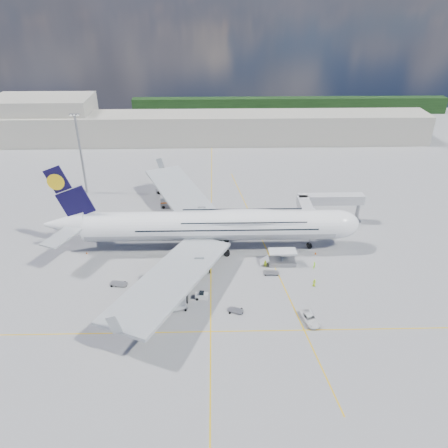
{
  "coord_description": "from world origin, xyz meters",
  "views": [
    {
      "loc": [
        1.12,
        -83.8,
        59.25
      ],
      "look_at": [
        3.24,
        8.0,
        8.29
      ],
      "focal_mm": 35.0,
      "sensor_mm": 36.0,
      "label": 1
    }
  ],
  "objects_px": {
    "catering_truck_outer": "(167,188)",
    "crew_loader": "(265,264)",
    "cone_tail": "(87,253)",
    "dolly_nose_near": "(271,273)",
    "dolly_row_b": "(121,284)",
    "jet_bridge": "(321,204)",
    "service_van": "(310,319)",
    "cargo_loader": "(281,259)",
    "cone_wing_left_inner": "(158,231)",
    "cone_wing_right_outer": "(122,301)",
    "dolly_row_c": "(179,305)",
    "dolly_row_a": "(147,277)",
    "crew_wing": "(192,267)",
    "catering_truck_inner": "(169,202)",
    "dolly_nose_far": "(236,310)",
    "crew_tug": "(184,290)",
    "cone_wing_right_inner": "(153,283)",
    "dolly_back": "(118,284)",
    "crew_van": "(314,283)",
    "cone_nose": "(315,253)",
    "light_mast": "(81,153)",
    "crew_nose": "(314,265)",
    "airliner": "(212,225)",
    "baggage_tug": "(202,296)",
    "cone_wing_left_outer": "(173,204)"
  },
  "relations": [
    {
      "from": "crew_van",
      "to": "crew_tug",
      "type": "distance_m",
      "value": 28.77
    },
    {
      "from": "catering_truck_outer",
      "to": "crew_nose",
      "type": "bearing_deg",
      "value": -26.76
    },
    {
      "from": "dolly_nose_far",
      "to": "crew_tug",
      "type": "height_order",
      "value": "crew_tug"
    },
    {
      "from": "catering_truck_inner",
      "to": "crew_nose",
      "type": "xyz_separation_m",
      "value": [
        36.92,
        -33.26,
        -0.67
      ]
    },
    {
      "from": "dolly_nose_far",
      "to": "catering_truck_outer",
      "type": "distance_m",
      "value": 60.73
    },
    {
      "from": "dolly_row_c",
      "to": "dolly_row_a",
      "type": "bearing_deg",
      "value": 104.34
    },
    {
      "from": "dolly_row_c",
      "to": "crew_nose",
      "type": "height_order",
      "value": "dolly_row_c"
    },
    {
      "from": "airliner",
      "to": "dolly_row_b",
      "type": "xyz_separation_m",
      "value": [
        -20.25,
        -14.73,
        -6.56
      ]
    },
    {
      "from": "crew_wing",
      "to": "catering_truck_inner",
      "type": "bearing_deg",
      "value": 27.65
    },
    {
      "from": "catering_truck_outer",
      "to": "crew_loader",
      "type": "height_order",
      "value": "catering_truck_outer"
    },
    {
      "from": "baggage_tug",
      "to": "catering_truck_outer",
      "type": "relative_size",
      "value": 0.38
    },
    {
      "from": "jet_bridge",
      "to": "cone_wing_left_outer",
      "type": "distance_m",
      "value": 44.23
    },
    {
      "from": "cone_wing_left_inner",
      "to": "crew_van",
      "type": "bearing_deg",
      "value": -33.99
    },
    {
      "from": "baggage_tug",
      "to": "crew_wing",
      "type": "bearing_deg",
      "value": 107.33
    },
    {
      "from": "dolly_row_b",
      "to": "cone_wing_left_outer",
      "type": "height_order",
      "value": "cone_wing_left_outer"
    },
    {
      "from": "baggage_tug",
      "to": "service_van",
      "type": "height_order",
      "value": "baggage_tug"
    },
    {
      "from": "cargo_loader",
      "to": "dolly_row_b",
      "type": "xyz_separation_m",
      "value": [
        -36.81,
        -7.63,
        -0.95
      ]
    },
    {
      "from": "dolly_nose_near",
      "to": "cone_wing_right_inner",
      "type": "xyz_separation_m",
      "value": [
        -26.91,
        -3.33,
        -0.09
      ]
    },
    {
      "from": "dolly_back",
      "to": "cone_nose",
      "type": "bearing_deg",
      "value": 28.27
    },
    {
      "from": "jet_bridge",
      "to": "dolly_back",
      "type": "relative_size",
      "value": 4.98
    },
    {
      "from": "dolly_row_c",
      "to": "cone_wing_left_inner",
      "type": "distance_m",
      "value": 33.39
    },
    {
      "from": "crew_loader",
      "to": "cone_wing_left_inner",
      "type": "distance_m",
      "value": 32.61
    },
    {
      "from": "crew_van",
      "to": "crew_tug",
      "type": "bearing_deg",
      "value": 40.56
    },
    {
      "from": "jet_bridge",
      "to": "crew_tug",
      "type": "xyz_separation_m",
      "value": [
        -35.59,
        -28.57,
        -6.1
      ]
    },
    {
      "from": "catering_truck_outer",
      "to": "cone_wing_right_inner",
      "type": "relative_size",
      "value": 12.24
    },
    {
      "from": "dolly_row_a",
      "to": "dolly_nose_far",
      "type": "xyz_separation_m",
      "value": [
        19.76,
        -11.87,
        -0.02
      ]
    },
    {
      "from": "light_mast",
      "to": "catering_truck_outer",
      "type": "distance_m",
      "value": 28.27
    },
    {
      "from": "light_mast",
      "to": "baggage_tug",
      "type": "xyz_separation_m",
      "value": [
        38.07,
        -54.88,
        -12.45
      ]
    },
    {
      "from": "jet_bridge",
      "to": "service_van",
      "type": "height_order",
      "value": "jet_bridge"
    },
    {
      "from": "cone_wing_right_inner",
      "to": "dolly_row_c",
      "type": "bearing_deg",
      "value": -53.49
    },
    {
      "from": "service_van",
      "to": "cone_tail",
      "type": "xyz_separation_m",
      "value": [
        -50.69,
        26.04,
        -0.51
      ]
    },
    {
      "from": "airliner",
      "to": "crew_wing",
      "type": "distance_m",
      "value": 12.01
    },
    {
      "from": "jet_bridge",
      "to": "crew_loader",
      "type": "relative_size",
      "value": 10.0
    },
    {
      "from": "cargo_loader",
      "to": "cone_wing_left_outer",
      "type": "bearing_deg",
      "value": 131.25
    },
    {
      "from": "crew_wing",
      "to": "baggage_tug",
      "type": "bearing_deg",
      "value": -153.25
    },
    {
      "from": "cargo_loader",
      "to": "cone_wing_left_inner",
      "type": "distance_m",
      "value": 35.36
    },
    {
      "from": "baggage_tug",
      "to": "crew_van",
      "type": "height_order",
      "value": "crew_van"
    },
    {
      "from": "crew_tug",
      "to": "cone_wing_left_inner",
      "type": "relative_size",
      "value": 2.98
    },
    {
      "from": "dolly_back",
      "to": "crew_loader",
      "type": "xyz_separation_m",
      "value": [
        33.56,
        6.23,
        0.55
      ]
    },
    {
      "from": "catering_truck_inner",
      "to": "service_van",
      "type": "xyz_separation_m",
      "value": [
        32.25,
        -51.57,
        -0.83
      ]
    },
    {
      "from": "light_mast",
      "to": "dolly_row_c",
      "type": "height_order",
      "value": "light_mast"
    },
    {
      "from": "crew_van",
      "to": "cone_nose",
      "type": "distance_m",
      "value": 13.43
    },
    {
      "from": "light_mast",
      "to": "cone_wing_left_inner",
      "type": "relative_size",
      "value": 50.84
    },
    {
      "from": "cone_wing_right_outer",
      "to": "dolly_nose_near",
      "type": "bearing_deg",
      "value": 16.15
    },
    {
      "from": "dolly_nose_far",
      "to": "catering_truck_outer",
      "type": "relative_size",
      "value": 0.47
    },
    {
      "from": "cone_tail",
      "to": "dolly_nose_near",
      "type": "bearing_deg",
      "value": -12.13
    },
    {
      "from": "dolly_row_c",
      "to": "cone_wing_right_outer",
      "type": "height_order",
      "value": "dolly_row_c"
    },
    {
      "from": "catering_truck_outer",
      "to": "dolly_row_b",
      "type": "bearing_deg",
      "value": -75.86
    },
    {
      "from": "dolly_row_c",
      "to": "cone_wing_right_inner",
      "type": "bearing_deg",
      "value": 103.89
    },
    {
      "from": "jet_bridge",
      "to": "dolly_row_b",
      "type": "relative_size",
      "value": 6.19
    }
  ]
}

